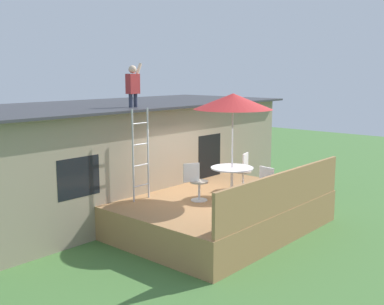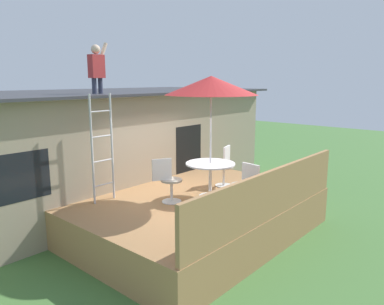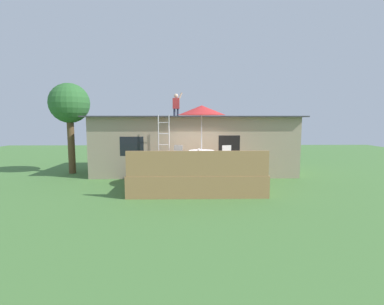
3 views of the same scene
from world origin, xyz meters
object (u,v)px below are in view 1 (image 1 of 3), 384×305
at_px(patio_chair_right, 244,171).
at_px(patio_chair_left, 196,182).
at_px(patio_chair_near, 262,186).
at_px(step_ladder, 141,155).
at_px(patio_table, 232,174).
at_px(person_figure, 133,83).
at_px(patio_umbrella, 233,101).

bearing_deg(patio_chair_right, patio_chair_left, -21.98).
height_order(patio_chair_right, patio_chair_near, same).
distance_m(step_ladder, patio_chair_right, 2.91).
bearing_deg(patio_table, person_figure, 114.97).
xyz_separation_m(patio_umbrella, person_figure, (-1.08, 2.33, 0.42)).
bearing_deg(patio_chair_right, step_ladder, -42.77).
height_order(step_ladder, patio_chair_near, step_ladder).
xyz_separation_m(step_ladder, patio_chair_right, (2.57, -1.19, -0.64)).
xyz_separation_m(patio_table, patio_umbrella, (-0.00, 0.00, 1.76)).
distance_m(patio_table, person_figure, 3.37).
bearing_deg(patio_chair_near, person_figure, 24.44).
distance_m(patio_umbrella, patio_chair_right, 2.13).
bearing_deg(patio_chair_right, patio_table, -0.00).
xyz_separation_m(patio_umbrella, patio_chair_near, (-0.14, -0.96, -1.89)).
bearing_deg(patio_chair_right, patio_umbrella, -0.00).
bearing_deg(person_figure, patio_chair_near, -74.06).
distance_m(step_ladder, patio_chair_left, 1.48).
distance_m(patio_table, step_ladder, 2.27).
height_order(step_ladder, patio_chair_left, step_ladder).
xyz_separation_m(patio_umbrella, patio_chair_left, (-0.83, 0.43, -1.89)).
relative_size(person_figure, patio_chair_right, 1.21).
distance_m(step_ladder, patio_chair_near, 2.94).
distance_m(patio_umbrella, patio_chair_left, 2.11).
distance_m(patio_table, patio_chair_right, 1.00).
height_order(patio_umbrella, patio_chair_near, patio_umbrella).
xyz_separation_m(patio_table, person_figure, (-1.08, 2.33, 2.18)).
relative_size(patio_chair_left, patio_chair_near, 1.00).
bearing_deg(patio_chair_left, patio_chair_near, -36.38).
xyz_separation_m(person_figure, patio_chair_near, (0.94, -3.29, -2.31)).
bearing_deg(step_ladder, patio_table, -42.56).
height_order(patio_umbrella, person_figure, person_figure).
height_order(patio_chair_left, patio_chair_right, same).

